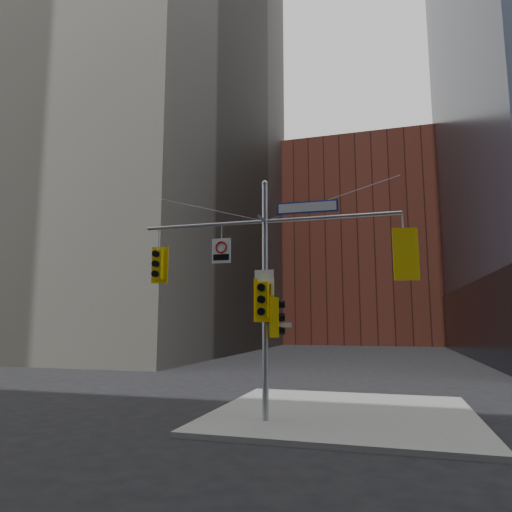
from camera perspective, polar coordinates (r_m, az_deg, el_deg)
The scene contains 14 objects.
ground at distance 12.08m, azimuth -1.46°, elevation -22.40°, with size 160.00×160.00×0.00m, color black.
sidewalk_corner at distance 15.51m, azimuth 10.81°, elevation -18.80°, with size 8.00×8.00×0.15m, color gray.
tower_nw at distance 65.04m, azimuth -18.32°, elevation 26.94°, with size 36.00×36.00×80.00m, color gray.
brick_midrise at distance 70.13m, azimuth 13.12°, elevation 1.05°, with size 26.00×20.00×28.00m, color brown.
signal_assembly at distance 13.71m, azimuth 1.14°, elevation -2.12°, with size 8.00×0.80×7.30m.
traffic_light_west_arm at distance 15.10m, azimuth -12.17°, elevation -1.04°, with size 0.57×0.47×1.20m.
traffic_light_east_arm at distance 13.29m, azimuth 18.03°, elevation 0.14°, with size 0.69×0.62×1.45m.
traffic_light_pole_side at distance 13.56m, azimuth 2.53°, elevation -7.66°, with size 0.50×0.43×1.17m.
traffic_light_pole_front at distance 13.39m, azimuth 0.85°, elevation -5.49°, with size 0.62×0.50×1.30m.
street_sign_blade at distance 13.77m, azimuth 6.41°, elevation 6.08°, with size 1.84×0.07×0.36m.
regulatory_sign_arm at distance 14.21m, azimuth -4.37°, elevation 0.77°, with size 0.62×0.06×0.78m.
regulatory_sign_pole at distance 13.56m, azimuth 1.02°, elevation -3.42°, with size 0.58×0.05×0.76m.
street_blade_ew at distance 13.52m, azimuth 3.03°, elevation -8.60°, with size 0.69×0.07×0.14m.
street_blade_ns at distance 14.07m, azimuth 1.65°, elevation -9.10°, with size 0.08×0.69×0.14m.
Camera 1 is at (3.54, -11.17, 2.96)m, focal length 32.00 mm.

